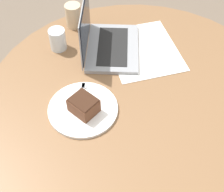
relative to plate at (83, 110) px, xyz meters
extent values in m
plane|color=#6B5B4C|center=(0.00, 0.23, -0.75)|extent=(12.00, 12.00, 0.00)
cylinder|color=brown|center=(0.00, 0.23, -0.74)|extent=(0.50, 0.50, 0.02)
cylinder|color=brown|center=(0.00, 0.23, -0.38)|extent=(0.10, 0.10, 0.69)
cylinder|color=brown|center=(0.00, 0.23, -0.02)|extent=(1.24, 1.24, 0.03)
cube|color=white|center=(-0.25, 0.35, 0.00)|extent=(0.37, 0.32, 0.00)
cylinder|color=white|center=(0.00, 0.00, 0.00)|extent=(0.27, 0.27, 0.01)
cube|color=brown|center=(0.01, 0.00, 0.04)|extent=(0.12, 0.12, 0.06)
cube|color=#351E13|center=(0.01, 0.00, 0.07)|extent=(0.12, 0.11, 0.00)
cube|color=silver|center=(-0.04, 0.01, 0.01)|extent=(0.16, 0.07, 0.00)
cube|color=silver|center=(-0.11, 0.03, 0.01)|extent=(0.04, 0.03, 0.00)
cylinder|color=#C6AD89|center=(-0.52, 0.10, 0.05)|extent=(0.07, 0.07, 0.11)
cylinder|color=silver|center=(-0.38, -0.01, 0.04)|extent=(0.07, 0.07, 0.10)
cube|color=gray|center=(-0.29, 0.22, 0.00)|extent=(0.38, 0.33, 0.02)
cube|color=black|center=(-0.29, 0.22, 0.01)|extent=(0.29, 0.22, 0.00)
cube|color=gray|center=(-0.34, 0.11, 0.12)|extent=(0.30, 0.12, 0.22)
cube|color=black|center=(-0.33, 0.11, 0.12)|extent=(0.28, 0.11, 0.20)
camera|label=1|loc=(0.71, -0.13, 0.94)|focal=50.00mm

